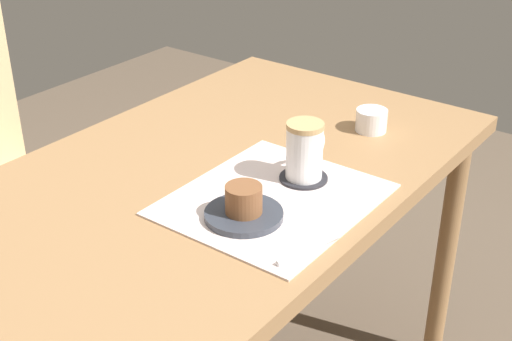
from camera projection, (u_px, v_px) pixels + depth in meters
name	position (u px, v px, depth m)	size (l,w,h in m)	color
dining_table	(198.00, 215.00, 1.43)	(1.31, 0.72, 0.73)	#997047
placemat	(273.00, 199.00, 1.32)	(0.38, 0.33, 0.00)	silver
pastry_plate	(244.00, 215.00, 1.26)	(0.14, 0.14, 0.01)	#333842
pastry	(244.00, 199.00, 1.24)	(0.07, 0.07, 0.05)	brown
coffee_coaster	(303.00, 178.00, 1.39)	(0.09, 0.09, 0.01)	#232328
coffee_mug	(305.00, 150.00, 1.36)	(0.11, 0.07, 0.11)	white
teaspoon	(308.00, 250.00, 1.16)	(0.01, 0.01, 0.13)	silver
sugar_bowl	(371.00, 120.00, 1.59)	(0.07, 0.07, 0.05)	white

